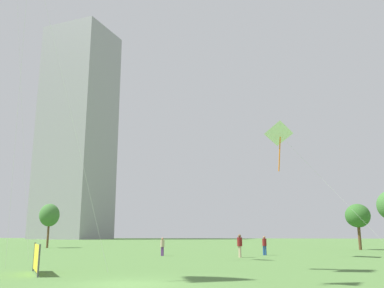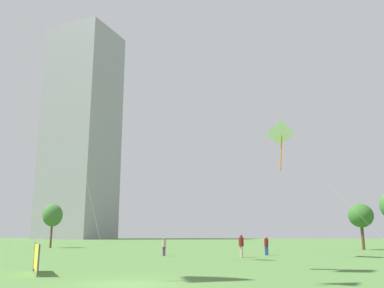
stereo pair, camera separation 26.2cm
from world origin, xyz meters
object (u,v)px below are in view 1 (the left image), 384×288
(person_standing_1, at_px, (162,245))
(park_tree_1, at_px, (49,215))
(person_standing_2, at_px, (264,244))
(kite_flying_1, at_px, (279,135))
(event_banner, at_px, (36,258))
(distant_highrise_0, at_px, (78,131))
(person_standing_0, at_px, (240,244))
(park_tree_2, at_px, (358,216))

(person_standing_1, relative_size, park_tree_1, 0.27)
(person_standing_2, bearing_deg, person_standing_1, -152.64)
(person_standing_1, height_order, kite_flying_1, kite_flying_1)
(kite_flying_1, relative_size, event_banner, 3.71)
(kite_flying_1, bearing_deg, park_tree_1, 147.88)
(kite_flying_1, relative_size, park_tree_1, 1.88)
(park_tree_1, xyz_separation_m, distant_highrise_0, (-29.77, 78.61, 32.61))
(person_standing_2, xyz_separation_m, event_banner, (-12.15, -18.67, -0.20))
(person_standing_0, bearing_deg, park_tree_2, 120.06)
(person_standing_2, bearing_deg, person_standing_0, -106.55)
(person_standing_2, distance_m, event_banner, 22.27)
(person_standing_1, distance_m, park_tree_2, 26.40)
(event_banner, bearing_deg, person_standing_0, 56.41)
(event_banner, bearing_deg, park_tree_1, 115.03)
(person_standing_0, xyz_separation_m, event_banner, (-9.93, -14.96, -0.29))
(park_tree_2, xyz_separation_m, event_banner, (-24.19, -32.25, -3.20))
(person_standing_2, bearing_deg, kite_flying_1, -51.30)
(kite_flying_1, relative_size, distant_highrise_0, 0.15)
(person_standing_2, distance_m, distant_highrise_0, 116.04)
(kite_flying_1, xyz_separation_m, event_banner, (-13.57, -15.53, -9.56))
(person_standing_0, height_order, event_banner, person_standing_0)
(park_tree_1, height_order, event_banner, park_tree_1)
(distant_highrise_0, bearing_deg, person_standing_2, -43.41)
(kite_flying_1, height_order, event_banner, kite_flying_1)
(person_standing_2, height_order, distant_highrise_0, distant_highrise_0)
(person_standing_1, bearing_deg, kite_flying_1, -152.28)
(park_tree_2, bearing_deg, kite_flying_1, -122.42)
(person_standing_2, relative_size, kite_flying_1, 0.15)
(event_banner, bearing_deg, distant_highrise_0, 112.06)
(distant_highrise_0, bearing_deg, park_tree_1, -54.27)
(kite_flying_1, height_order, distant_highrise_0, distant_highrise_0)
(person_standing_0, xyz_separation_m, distant_highrise_0, (-55.59, 97.68, 35.86))
(person_standing_1, distance_m, kite_flying_1, 14.08)
(person_standing_0, height_order, person_standing_1, person_standing_0)
(person_standing_0, xyz_separation_m, park_tree_2, (14.26, 17.29, 2.91))
(kite_flying_1, bearing_deg, event_banner, -131.15)
(distant_highrise_0, xyz_separation_m, event_banner, (45.65, -112.64, -36.16))
(person_standing_2, relative_size, event_banner, 0.57)
(person_standing_0, height_order, park_tree_2, park_tree_2)
(person_standing_2, height_order, event_banner, person_standing_2)
(person_standing_0, relative_size, park_tree_2, 0.34)
(person_standing_1, height_order, park_tree_1, park_tree_1)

